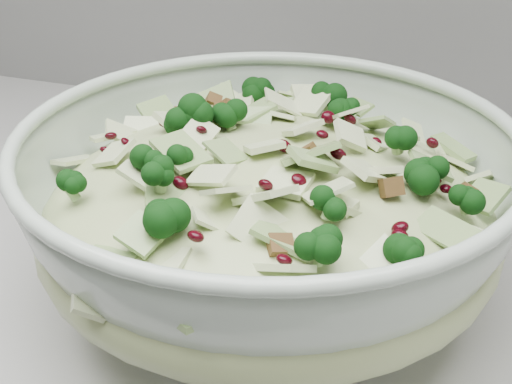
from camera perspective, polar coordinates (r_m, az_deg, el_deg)
mixing_bowl at (r=0.53m, az=0.96°, el=-1.99°), size 0.47×0.47×0.15m
salad at (r=0.51m, az=0.98°, el=0.26°), size 0.38×0.38×0.15m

